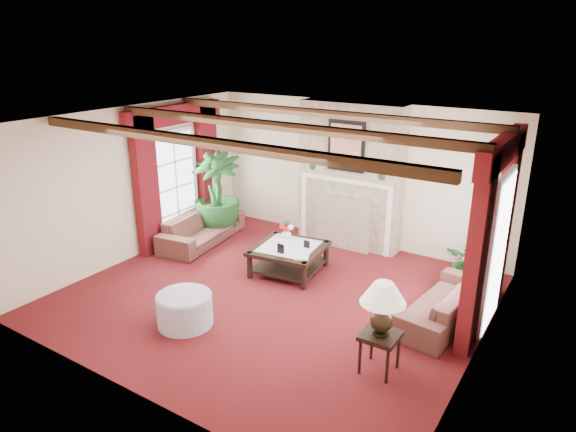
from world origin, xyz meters
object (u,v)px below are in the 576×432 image
Objects in this scene: ottoman at (185,310)px; coffee_table at (289,259)px; side_table at (379,352)px; sofa_left at (202,223)px; sofa_right at (444,296)px; potted_palm at (217,211)px.

coffee_table is at bearing 82.14° from ottoman.
side_table is 0.66× the size of ottoman.
sofa_left reaches higher than coffee_table.
sofa_right is 4.95m from potted_palm.
sofa_left is 4.93m from side_table.
ottoman is at bearing -57.50° from potted_palm.
side_table is at bearing -43.56° from coffee_table.
side_table is at bearing 10.00° from ottoman.
coffee_table is at bearing -103.49° from sofa_left.
coffee_table is at bearing -86.40° from sofa_right.
sofa_right is at bearing -11.01° from coffee_table.
sofa_left is 1.82× the size of coffee_table.
ottoman is (-2.98, -2.05, -0.15)m from sofa_right.
potted_palm is 2.52× the size of ottoman.
sofa_left is 1.04× the size of sofa_right.
coffee_table is at bearing -18.90° from potted_palm.
potted_palm is at bearing 153.54° from coffee_table.
coffee_table is at bearing 143.99° from side_table.
sofa_right is at bearing -10.61° from potted_palm.
ottoman is (1.88, -2.96, -0.25)m from potted_palm.
potted_palm reaches higher than ottoman.
potted_palm reaches higher than sofa_left.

